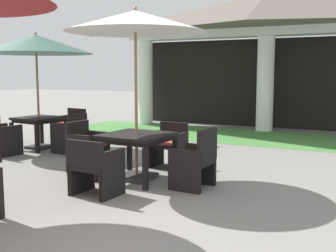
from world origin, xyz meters
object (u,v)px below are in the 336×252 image
(patio_chair_near_foreground_east, at_px, (195,161))
(patio_umbrella_mid_left, at_px, (36,45))
(patio_umbrella_near_foreground, at_px, (135,24))
(terracotta_urn, at_px, (207,140))
(patio_table_near_foreground, at_px, (137,140))
(patio_chair_near_foreground_west, at_px, (87,148))
(patio_chair_near_foreground_south, at_px, (95,167))
(patio_chair_mid_left_south, at_px, (2,136))
(patio_chair_near_foreground_north, at_px, (169,145))
(patio_table_mid_left, at_px, (39,121))
(patio_chair_mid_left_east, at_px, (70,134))
(patio_chair_mid_left_north, at_px, (71,126))

(patio_chair_near_foreground_east, height_order, patio_umbrella_mid_left, patio_umbrella_mid_left)
(patio_chair_near_foreground_east, distance_m, patio_umbrella_mid_left, 5.12)
(patio_umbrella_near_foreground, relative_size, terracotta_urn, 7.39)
(patio_table_near_foreground, xyz_separation_m, patio_chair_near_foreground_west, (-1.04, 0.05, -0.23))
(patio_table_near_foreground, relative_size, patio_chair_near_foreground_south, 1.31)
(patio_chair_near_foreground_south, relative_size, patio_chair_near_foreground_east, 0.89)
(patio_umbrella_near_foreground, bearing_deg, patio_chair_mid_left_south, 173.14)
(patio_chair_near_foreground_north, bearing_deg, patio_table_mid_left, -3.48)
(patio_chair_near_foreground_north, height_order, patio_chair_mid_left_south, patio_chair_mid_left_south)
(patio_chair_near_foreground_east, bearing_deg, patio_chair_mid_left_east, 71.49)
(patio_chair_near_foreground_east, relative_size, patio_umbrella_mid_left, 0.35)
(patio_umbrella_mid_left, bearing_deg, patio_chair_near_foreground_north, -6.03)
(patio_chair_mid_left_east, xyz_separation_m, terracotta_urn, (2.32, 2.11, -0.26))
(terracotta_urn, bearing_deg, patio_umbrella_near_foreground, -87.25)
(patio_umbrella_near_foreground, height_order, patio_chair_near_foreground_east, patio_umbrella_near_foreground)
(patio_chair_near_foreground_south, relative_size, patio_chair_mid_left_east, 0.94)
(patio_chair_mid_left_east, relative_size, terracotta_urn, 2.31)
(patio_table_near_foreground, bearing_deg, patio_chair_near_foreground_north, 87.45)
(patio_chair_near_foreground_north, distance_m, terracotta_urn, 2.41)
(patio_umbrella_mid_left, relative_size, terracotta_urn, 7.06)
(patio_table_near_foreground, relative_size, patio_chair_near_foreground_east, 1.17)
(patio_umbrella_near_foreground, height_order, patio_chair_mid_left_south, patio_umbrella_near_foreground)
(patio_chair_near_foreground_north, height_order, patio_chair_mid_left_north, patio_chair_mid_left_north)
(patio_umbrella_near_foreground, distance_m, patio_chair_near_foreground_south, 2.32)
(patio_umbrella_near_foreground, distance_m, patio_chair_near_foreground_north, 2.32)
(patio_table_near_foreground, height_order, patio_chair_near_foreground_west, patio_chair_near_foreground_west)
(patio_chair_near_foreground_north, distance_m, patio_chair_near_foreground_south, 2.08)
(patio_umbrella_mid_left, distance_m, patio_chair_mid_left_north, 2.16)
(patio_umbrella_near_foreground, distance_m, patio_chair_mid_left_south, 4.14)
(patio_chair_near_foreground_north, bearing_deg, patio_chair_mid_left_east, -3.61)
(patio_chair_near_foreground_north, bearing_deg, patio_chair_mid_left_south, 12.19)
(patio_chair_near_foreground_south, xyz_separation_m, patio_chair_near_foreground_east, (1.10, 1.00, 0.00))
(patio_table_mid_left, height_order, patio_umbrella_mid_left, patio_umbrella_mid_left)
(patio_chair_near_foreground_south, distance_m, patio_chair_mid_left_north, 4.77)
(patio_chair_mid_left_north, bearing_deg, patio_table_mid_left, 90.00)
(patio_chair_near_foreground_west, relative_size, patio_chair_mid_left_south, 1.02)
(patio_umbrella_near_foreground, xyz_separation_m, patio_chair_near_foreground_south, (-0.05, -1.04, -2.07))
(patio_table_near_foreground, xyz_separation_m, patio_chair_mid_left_south, (-3.56, 0.43, -0.25))
(patio_chair_near_foreground_south, bearing_deg, patio_chair_near_foreground_west, 135.06)
(patio_chair_near_foreground_west, bearing_deg, patio_chair_near_foreground_east, 90.00)
(patio_chair_mid_left_east, xyz_separation_m, patio_chair_mid_left_north, (-0.88, 1.08, 0.00))
(patio_umbrella_near_foreground, bearing_deg, patio_chair_near_foreground_south, -92.55)
(patio_chair_near_foreground_north, bearing_deg, patio_table_near_foreground, 90.00)
(patio_umbrella_mid_left, bearing_deg, patio_table_mid_left, 146.31)
(patio_chair_near_foreground_west, height_order, patio_umbrella_mid_left, patio_umbrella_mid_left)
(patio_table_near_foreground, relative_size, patio_chair_mid_left_south, 1.23)
(patio_table_mid_left, distance_m, patio_umbrella_mid_left, 1.71)
(patio_chair_mid_left_east, bearing_deg, patio_chair_near_foreground_north, -90.48)
(patio_chair_mid_left_south, bearing_deg, patio_chair_mid_left_east, 45.08)
(patio_chair_near_foreground_south, xyz_separation_m, patio_chair_mid_left_east, (-2.44, 2.36, 0.01))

